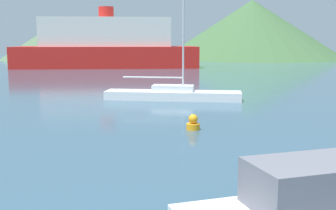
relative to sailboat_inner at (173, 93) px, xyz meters
The scene contains 5 objects.
sailboat_inner is the anchor object (origin of this frame).
ferry_distant 35.89m from the sailboat_inner, 91.96° to the left, with size 27.10×12.50×8.73m.
buoy_marker 9.54m from the sailboat_inner, 98.49° to the right, with size 0.60×0.60×0.69m.
hill_central 66.38m from the sailboat_inner, 95.81° to the left, with size 28.20×28.20×9.06m.
hill_east 68.56m from the sailboat_inner, 61.61° to the left, with size 39.42×39.42×12.65m.
Camera 1 is at (-3.22, -3.00, 3.87)m, focal length 45.00 mm.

